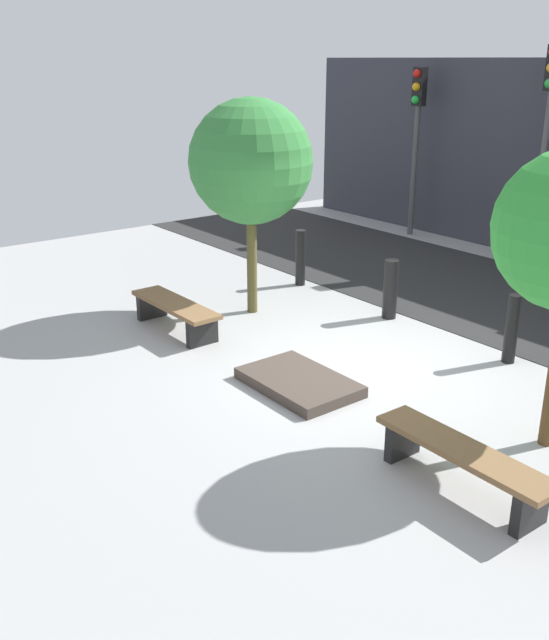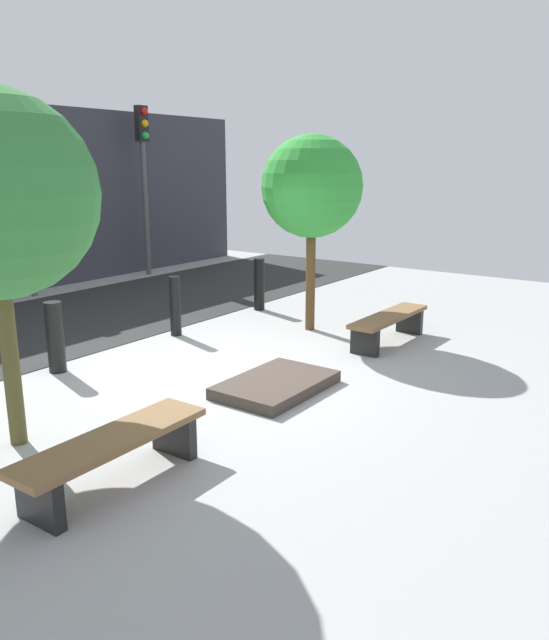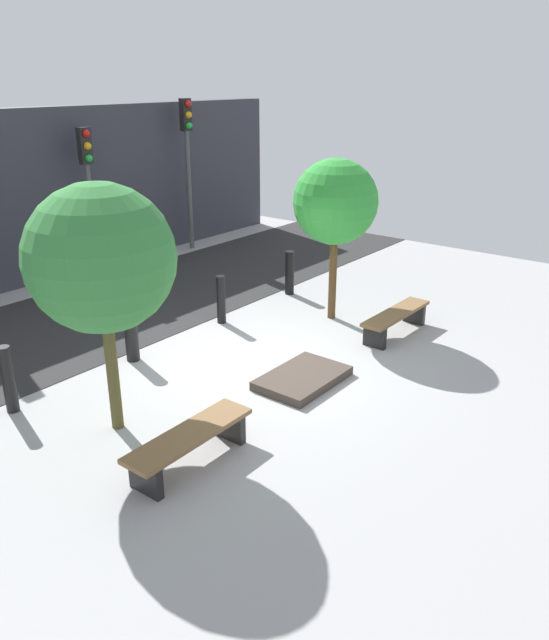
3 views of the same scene
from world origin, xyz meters
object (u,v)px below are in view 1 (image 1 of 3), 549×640
bench_right (462,459)px  bollard_left (390,289)px  bollard_center (512,329)px  bollard_far_left (300,258)px  tree_behind_left_bench (251,162)px  bench_left (175,310)px  traffic_light_west (417,121)px  traffic_light_mid_west (548,118)px  planter_bed (299,382)px

bench_right → bollard_left: size_ratio=2.00×
bollard_left → bollard_center: (2.12, 0.00, 0.01)m
bollard_far_left → bollard_left: 2.12m
tree_behind_left_bench → bollard_far_left: tree_behind_left_bench is taller
bench_left → bollard_far_left: size_ratio=1.82×
traffic_light_west → traffic_light_mid_west: (3.08, 0.00, 0.26)m
bench_left → tree_behind_left_bench: 2.41m
bollard_left → traffic_light_mid_west: (-0.48, 4.36, 2.26)m
bench_right → bollard_center: bollard_center is taller
planter_bed → bollard_left: bearing=111.9°
tree_behind_left_bench → planter_bed: bearing=-24.5°
tree_behind_left_bench → bollard_center: tree_behind_left_bench is taller
bench_right → planter_bed: bench_right is taller
bollard_far_left → bench_right: bearing=-26.3°
bench_right → bollard_far_left: 6.41m
bollard_center → traffic_light_west: 7.43m
planter_bed → tree_behind_left_bench: bearing=155.5°
bench_left → planter_bed: bench_left is taller
bench_right → traffic_light_mid_west: traffic_light_mid_west is taller
bench_right → planter_bed: bearing=176.3°
bench_left → planter_bed: size_ratio=1.25×
bollard_center → traffic_light_west: traffic_light_west is taller
planter_bed → tree_behind_left_bench: tree_behind_left_bench is taller
bollard_far_left → planter_bed: bearing=-39.7°
bollard_center → bollard_far_left: bearing=180.0°
planter_bed → tree_behind_left_bench: (-2.56, 1.16, 2.23)m
planter_bed → bollard_far_left: (-3.18, 2.64, 0.42)m
planter_bed → bench_right: bearing=-4.5°
planter_bed → bench_left: bearing=-175.5°
bollard_left → traffic_light_mid_west: size_ratio=0.23×
bollard_center → planter_bed: bearing=-111.9°
bench_left → bollard_left: 3.21m
traffic_light_west → bench_right: bearing=-45.1°
planter_bed → bollard_center: (1.06, 2.64, 0.39)m
bollard_center → traffic_light_mid_west: bearing=120.8°
bench_left → bench_right: 5.11m
planter_bed → bollard_center: bollard_center is taller
bench_left → bollard_left: bearing=61.4°
bench_right → planter_bed: (-2.56, 0.20, -0.25)m
bollard_left → bench_right: bearing=-38.1°
traffic_light_mid_west → traffic_light_west: bearing=-180.0°
bollard_center → bollard_left: bearing=180.0°
traffic_light_west → traffic_light_mid_west: traffic_light_mid_west is taller
bench_right → bollard_left: bollard_left is taller
bollard_left → bollard_center: bollard_center is taller
bench_left → planter_bed: 2.58m
tree_behind_left_bench → bench_right: bearing=-14.9°
bench_left → traffic_light_mid_west: traffic_light_mid_west is taller
planter_bed → bollard_left: 2.87m
bollard_far_left → traffic_light_west: (-1.43, 4.35, 1.97)m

